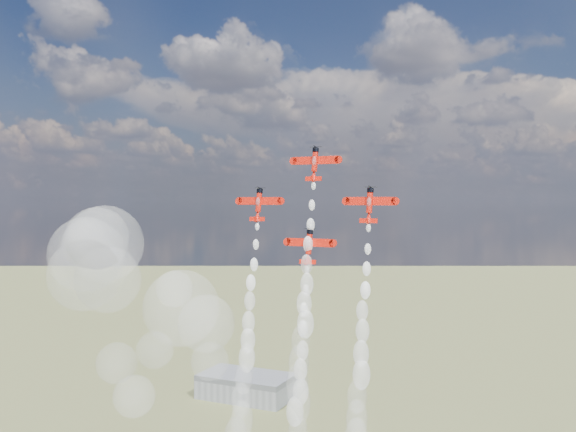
% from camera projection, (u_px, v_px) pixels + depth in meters
% --- Properties ---
extents(hangar, '(50.00, 28.00, 13.00)m').
position_uv_depth(hangar, '(246.00, 386.00, 335.57)').
color(hangar, gray).
rests_on(hangar, ground).
extents(plane_lead, '(11.25, 3.75, 7.97)m').
position_uv_depth(plane_lead, '(315.00, 163.00, 140.21)').
color(plane_lead, red).
rests_on(plane_lead, ground).
extents(plane_left, '(11.25, 3.75, 7.97)m').
position_uv_depth(plane_left, '(259.00, 204.00, 144.56)').
color(plane_left, red).
rests_on(plane_left, ground).
extents(plane_right, '(11.25, 3.75, 7.97)m').
position_uv_depth(plane_right, '(370.00, 204.00, 133.23)').
color(plane_right, red).
rests_on(plane_right, ground).
extents(plane_slot, '(11.25, 3.75, 7.97)m').
position_uv_depth(plane_slot, '(309.00, 246.00, 137.59)').
color(plane_slot, red).
rests_on(plane_slot, ground).
extents(smoke_trail_lead, '(5.52, 11.44, 50.80)m').
position_uv_depth(smoke_trail_lead, '(301.00, 356.00, 134.47)').
color(smoke_trail_lead, white).
rests_on(smoke_trail_lead, plane_lead).
extents(smoke_trail_left, '(6.10, 12.53, 50.22)m').
position_uv_depth(smoke_trail_left, '(242.00, 392.00, 138.33)').
color(smoke_trail_left, white).
rests_on(smoke_trail_left, plane_left).
extents(smoke_trail_right, '(5.78, 11.67, 51.57)m').
position_uv_depth(smoke_trail_right, '(359.00, 411.00, 127.19)').
color(smoke_trail_right, white).
rests_on(smoke_trail_right, plane_right).
extents(drifted_smoke_cloud, '(62.77, 36.25, 56.12)m').
position_uv_depth(drifted_smoke_cloud, '(115.00, 276.00, 169.64)').
color(drifted_smoke_cloud, white).
rests_on(drifted_smoke_cloud, ground).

